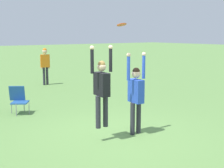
{
  "coord_description": "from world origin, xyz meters",
  "views": [
    {
      "loc": [
        -4.64,
        -5.99,
        2.55
      ],
      "look_at": [
        -0.0,
        0.16,
        1.3
      ],
      "focal_mm": 50.0,
      "sensor_mm": 36.0,
      "label": 1
    }
  ],
  "objects_px": {
    "frisbee": "(122,25)",
    "camping_chair_3": "(19,98)",
    "person_defending": "(136,92)",
    "person_spectator_near": "(45,63)",
    "person_jumping": "(102,85)"
  },
  "relations": [
    {
      "from": "person_defending",
      "to": "frisbee",
      "type": "height_order",
      "value": "frisbee"
    },
    {
      "from": "person_defending",
      "to": "person_spectator_near",
      "type": "bearing_deg",
      "value": 175.93
    },
    {
      "from": "person_spectator_near",
      "to": "camping_chair_3",
      "type": "bearing_deg",
      "value": -110.46
    },
    {
      "from": "frisbee",
      "to": "person_spectator_near",
      "type": "distance_m",
      "value": 9.03
    },
    {
      "from": "camping_chair_3",
      "to": "person_spectator_near",
      "type": "distance_m",
      "value": 5.68
    },
    {
      "from": "frisbee",
      "to": "camping_chair_3",
      "type": "xyz_separation_m",
      "value": [
        -1.07,
        3.94,
        -2.26
      ]
    },
    {
      "from": "camping_chair_3",
      "to": "person_spectator_near",
      "type": "bearing_deg",
      "value": -88.88
    },
    {
      "from": "person_defending",
      "to": "person_spectator_near",
      "type": "height_order",
      "value": "person_defending"
    },
    {
      "from": "frisbee",
      "to": "camping_chair_3",
      "type": "bearing_deg",
      "value": 105.18
    },
    {
      "from": "person_spectator_near",
      "to": "person_jumping",
      "type": "bearing_deg",
      "value": -93.19
    },
    {
      "from": "camping_chair_3",
      "to": "person_defending",
      "type": "bearing_deg",
      "value": 147.74
    },
    {
      "from": "frisbee",
      "to": "person_defending",
      "type": "bearing_deg",
      "value": 9.73
    },
    {
      "from": "person_defending",
      "to": "person_spectator_near",
      "type": "xyz_separation_m",
      "value": [
        1.53,
        8.54,
        0.01
      ]
    },
    {
      "from": "person_defending",
      "to": "camping_chair_3",
      "type": "height_order",
      "value": "person_defending"
    },
    {
      "from": "person_jumping",
      "to": "person_spectator_near",
      "type": "bearing_deg",
      "value": -10.49
    }
  ]
}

